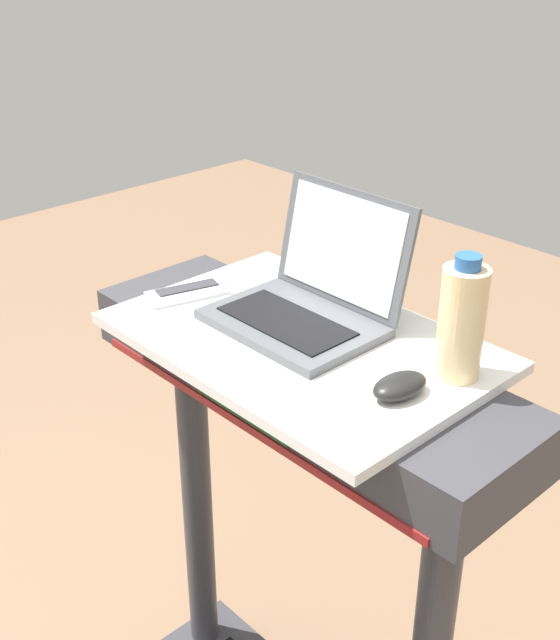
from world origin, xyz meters
TOP-DOWN VIEW (x-y plane):
  - desk_board at (0.00, 0.70)m, footprint 0.66×0.44m
  - laptop at (-0.03, 0.75)m, footprint 0.30×0.26m
  - computer_mouse at (0.24, 0.68)m, footprint 0.07×0.11m
  - water_bottle at (0.27, 0.79)m, footprint 0.07×0.07m
  - tv_remote at (-0.26, 0.65)m, footprint 0.09×0.17m

SIDE VIEW (x-z plane):
  - desk_board at x=0.00m, z-range 1.14..1.16m
  - tv_remote at x=-0.26m, z-range 1.16..1.18m
  - computer_mouse at x=0.24m, z-range 1.16..1.19m
  - laptop at x=-0.03m, z-range 1.09..1.32m
  - water_bottle at x=0.27m, z-range 1.15..1.36m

